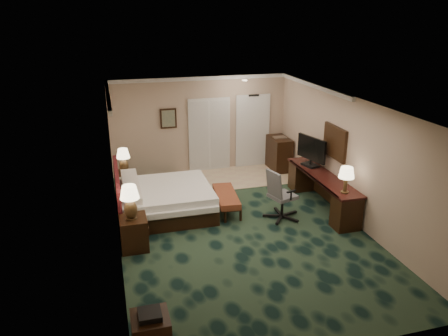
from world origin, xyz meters
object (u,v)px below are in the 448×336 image
object	(u,v)px
side_table	(151,334)
minibar	(279,154)
desk_chair	(283,194)
lamp_far	(124,161)
nightstand_far	(125,184)
desk	(322,191)
lamp_near	(130,202)
bed_bench	(226,202)
tv	(311,152)
nightstand_near	(134,233)
bed	(166,200)

from	to	relation	value
side_table	minibar	xyz separation A→B (m)	(4.41, 6.28, 0.20)
side_table	desk_chair	xyz separation A→B (m)	(3.28, 3.30, 0.31)
lamp_far	side_table	xyz separation A→B (m)	(0.01, -5.48, -0.66)
nightstand_far	desk	distance (m)	4.79
lamp_near	bed_bench	distance (m)	2.60
nightstand_far	lamp_near	size ratio (longest dim) A/B	0.92
lamp_far	desk_chair	xyz separation A→B (m)	(3.29, -2.18, -0.35)
lamp_near	side_table	world-z (taller)	lamp_near
nightstand_far	tv	bearing A→B (deg)	-15.07
minibar	desk	bearing A→B (deg)	-90.30
nightstand_near	tv	distance (m)	4.71
bed	minibar	distance (m)	4.14
bed	bed_bench	size ratio (longest dim) A/B	1.55
nightstand_near	lamp_near	distance (m)	0.67
bed	desk_chair	size ratio (longest dim) A/B	1.74
lamp_near	tv	world-z (taller)	tv
lamp_near	desk_chair	distance (m)	3.38
tv	nightstand_near	bearing A→B (deg)	-177.29
nightstand_far	side_table	world-z (taller)	nightstand_far
desk_chair	desk	bearing A→B (deg)	-1.59
nightstand_far	side_table	xyz separation A→B (m)	(0.01, -5.47, -0.04)
nightstand_near	side_table	world-z (taller)	nightstand_near
side_table	lamp_near	bearing A→B (deg)	90.67
side_table	tv	size ratio (longest dim) A/B	0.58
bed	desk_chair	bearing A→B (deg)	-20.54
lamp_far	desk	bearing A→B (deg)	-23.01
minibar	lamp_near	bearing A→B (deg)	-142.07
nightstand_near	desk_chair	world-z (taller)	desk_chair
bed	nightstand_near	bearing A→B (deg)	-121.29
bed	nightstand_near	distance (m)	1.60
nightstand_near	bed_bench	xyz separation A→B (m)	(2.18, 1.12, -0.10)
nightstand_far	desk_chair	size ratio (longest dim) A/B	0.54
nightstand_far	tv	distance (m)	4.66
bed	side_table	xyz separation A→B (m)	(-0.83, -4.22, -0.04)
desk_chair	bed	bearing A→B (deg)	142.70
tv	side_table	bearing A→B (deg)	-151.06
tv	desk_chair	world-z (taller)	tv
side_table	desk_chair	world-z (taller)	desk_chair
bed	bed_bench	xyz separation A→B (m)	(1.35, -0.25, -0.10)
nightstand_near	nightstand_far	xyz separation A→B (m)	(-0.01, 2.62, -0.01)
desk_chair	minibar	world-z (taller)	desk_chair
bed	tv	xyz separation A→B (m)	(3.58, 0.06, 0.84)
nightstand_near	nightstand_far	distance (m)	2.62
nightstand_far	desk	bearing A→B (deg)	-22.93
nightstand_near	side_table	size ratio (longest dim) A/B	1.17
bed_bench	desk_chair	distance (m)	1.34
nightstand_near	lamp_far	xyz separation A→B (m)	(-0.00, 2.63, 0.61)
bed	lamp_near	size ratio (longest dim) A/B	2.95
tv	minibar	xyz separation A→B (m)	(0.01, 2.00, -0.68)
nightstand_near	lamp_far	world-z (taller)	lamp_far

